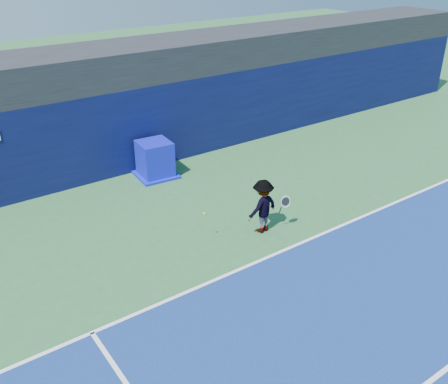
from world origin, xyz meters
The scene contains 8 objects.
ground centered at (0.00, 0.00, 0.00)m, with size 80.00×80.00×0.00m, color #2B6032.
baseline centered at (0.00, 3.00, 0.01)m, with size 24.00×0.10×0.01m, color white.
service_line centered at (0.00, -2.00, 0.01)m, with size 24.00×0.10×0.01m, color white.
stadium_band centered at (0.00, 11.50, 3.60)m, with size 36.00×3.00×1.20m, color black.
back_wall_assembly centered at (0.00, 10.50, 1.50)m, with size 36.00×1.03×3.00m.
equipment_cart centered at (-0.05, 9.26, 0.59)m, with size 1.45×1.45×1.29m.
tennis_player centered at (0.64, 4.15, 0.80)m, with size 1.29×0.75×1.60m.
tennis_ball centered at (-1.01, 4.64, 0.89)m, with size 0.06×0.06×0.06m.
Camera 1 is at (-7.42, -5.29, 7.54)m, focal length 40.00 mm.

